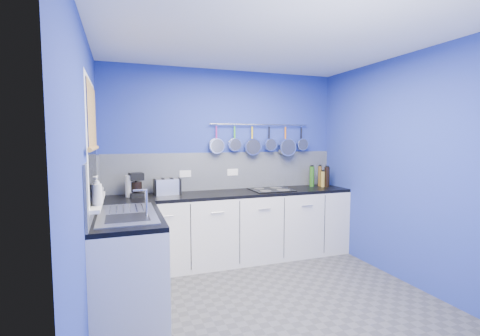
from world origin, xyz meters
TOP-DOWN VIEW (x-y plane):
  - floor at (0.00, 0.00)m, footprint 3.20×3.00m
  - ceiling at (0.00, 0.00)m, footprint 3.20×3.00m
  - wall_back at (0.00, 1.51)m, footprint 3.20×0.02m
  - wall_front at (0.00, -1.51)m, footprint 3.20×0.02m
  - wall_left at (-1.61, 0.00)m, footprint 0.02×3.00m
  - wall_right at (1.61, 0.00)m, footprint 0.02×3.00m
  - backsplash_back at (0.00, 1.49)m, footprint 3.20×0.02m
  - backsplash_left at (-1.59, 0.60)m, footprint 0.02×1.80m
  - cabinet_run_back at (0.00, 1.20)m, footprint 3.20×0.60m
  - worktop_back at (0.00, 1.20)m, footprint 3.20×0.60m
  - cabinet_run_left at (-1.30, 0.30)m, footprint 0.60×1.20m
  - worktop_left at (-1.30, 0.30)m, footprint 0.60×1.20m
  - window_frame at (-1.58, 0.30)m, footprint 0.01×1.00m
  - window_glass at (-1.57, 0.30)m, footprint 0.01×0.90m
  - bamboo_blind at (-1.56, 0.30)m, footprint 0.01×0.90m
  - window_sill at (-1.55, 0.30)m, footprint 0.10×0.98m
  - sink_unit at (-1.30, 0.30)m, footprint 0.50×0.95m
  - mixer_tap at (-1.14, 0.12)m, footprint 0.12×0.08m
  - socket_left at (-0.55, 1.48)m, footprint 0.15×0.01m
  - socket_right at (0.10, 1.48)m, footprint 0.15×0.01m
  - pot_rail at (0.50, 1.45)m, footprint 1.45×0.02m
  - soap_bottle_a at (-1.53, 0.02)m, footprint 0.12×0.12m
  - soap_bottle_b at (-1.53, 0.24)m, footprint 0.08×0.09m
  - paper_towel at (-1.24, 1.27)m, footprint 0.12×0.12m
  - coffee_maker at (-1.17, 1.25)m, footprint 0.19×0.21m
  - toaster at (-0.81, 1.29)m, footprint 0.32×0.20m
  - canister at (-0.77, 1.28)m, footprint 0.10×0.10m
  - hob at (0.54, 1.19)m, footprint 0.53×0.46m
  - pan_0 at (-0.13, 1.44)m, footprint 0.20×0.07m
  - pan_1 at (0.12, 1.44)m, footprint 0.17×0.06m
  - pan_2 at (0.37, 1.44)m, footprint 0.23×0.07m
  - pan_3 at (0.63, 1.44)m, footprint 0.17×0.10m
  - pan_4 at (0.88, 1.44)m, footprint 0.25×0.12m
  - pan_5 at (1.14, 1.44)m, footprint 0.17×0.08m
  - condiment_0 at (1.46, 1.33)m, footprint 0.06×0.06m
  - condiment_1 at (1.38, 1.31)m, footprint 0.05×0.05m
  - condiment_2 at (1.25, 1.33)m, footprint 0.07×0.07m
  - condiment_3 at (1.44, 1.23)m, footprint 0.07×0.07m
  - condiment_4 at (1.38, 1.23)m, footprint 0.06×0.06m

SIDE VIEW (x-z plane):
  - floor at x=0.00m, z-range -0.02..0.00m
  - cabinet_run_back at x=0.00m, z-range 0.00..0.86m
  - cabinet_run_left at x=-1.30m, z-range 0.00..0.86m
  - worktop_back at x=0.00m, z-range 0.86..0.90m
  - worktop_left at x=-1.30m, z-range 0.86..0.90m
  - sink_unit at x=-1.30m, z-range 0.90..0.91m
  - hob at x=0.54m, z-range 0.90..0.91m
  - canister at x=-0.77m, z-range 0.90..1.03m
  - condiment_0 at x=1.46m, z-range 0.90..1.05m
  - toaster at x=-0.81m, z-range 0.90..1.09m
  - condiment_4 at x=1.38m, z-range 0.90..1.12m
  - paper_towel at x=-1.24m, z-range 0.90..1.15m
  - mixer_tap at x=-1.14m, z-range 0.90..1.16m
  - window_sill at x=-1.55m, z-range 1.02..1.05m
  - condiment_3 at x=1.44m, z-range 0.90..1.18m
  - coffee_maker at x=-1.17m, z-range 0.90..1.18m
  - condiment_2 at x=1.25m, z-range 0.90..1.19m
  - condiment_1 at x=1.38m, z-range 0.90..1.19m
  - socket_left at x=-0.55m, z-range 1.09..1.18m
  - socket_right at x=0.10m, z-range 1.09..1.18m
  - soap_bottle_b at x=-1.53m, z-range 1.05..1.22m
  - backsplash_back at x=0.00m, z-range 0.90..1.40m
  - backsplash_left at x=-1.59m, z-range 0.90..1.40m
  - soap_bottle_a at x=-1.53m, z-range 1.05..1.29m
  - wall_back at x=0.00m, z-range 0.00..2.50m
  - wall_front at x=0.00m, z-range 0.00..2.50m
  - wall_left at x=-1.61m, z-range 0.00..2.50m
  - wall_right at x=1.61m, z-range 0.00..2.50m
  - window_glass at x=-1.57m, z-range 1.05..2.05m
  - window_frame at x=-1.58m, z-range 1.00..2.10m
  - pan_4 at x=0.88m, z-range 1.34..1.78m
  - pan_2 at x=0.37m, z-range 1.36..1.78m
  - pan_0 at x=-0.13m, z-range 1.39..1.78m
  - pan_5 at x=1.14m, z-range 1.42..1.78m
  - pan_3 at x=0.63m, z-range 1.42..1.78m
  - pan_1 at x=0.12m, z-range 1.42..1.78m
  - bamboo_blind at x=-1.56m, z-range 1.50..2.05m
  - pot_rail at x=0.50m, z-range 1.77..1.79m
  - ceiling at x=0.00m, z-range 2.50..2.52m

